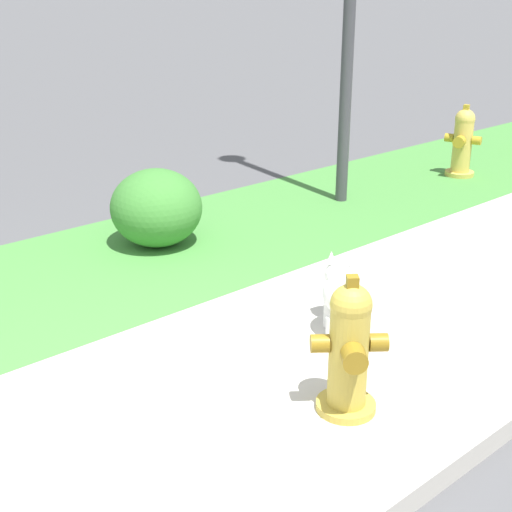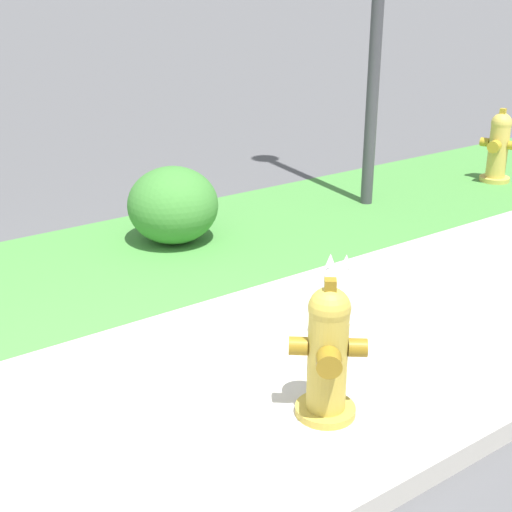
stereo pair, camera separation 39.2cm
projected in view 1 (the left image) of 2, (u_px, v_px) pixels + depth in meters
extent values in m
plane|color=#515154|center=(132.00, 445.00, 3.30)|extent=(120.00, 120.00, 0.00)
cube|color=#BCB7AD|center=(132.00, 444.00, 3.30)|extent=(18.00, 1.96, 0.01)
cylinder|color=gold|center=(346.00, 406.00, 3.55)|extent=(0.30, 0.30, 0.05)
cylinder|color=gold|center=(348.00, 355.00, 3.44)|extent=(0.19, 0.19, 0.54)
sphere|color=gold|center=(351.00, 305.00, 3.35)|extent=(0.20, 0.20, 0.20)
cube|color=olive|center=(352.00, 282.00, 3.30)|extent=(0.08, 0.08, 0.06)
cylinder|color=olive|center=(378.00, 342.00, 3.43)|extent=(0.13, 0.13, 0.09)
cylinder|color=olive|center=(320.00, 343.00, 3.42)|extent=(0.13, 0.13, 0.09)
cylinder|color=olive|center=(354.00, 358.00, 3.28)|extent=(0.16, 0.15, 0.12)
cylinder|color=gold|center=(459.00, 173.00, 7.67)|extent=(0.31, 0.31, 0.05)
cylinder|color=gold|center=(462.00, 145.00, 7.56)|extent=(0.20, 0.20, 0.56)
sphere|color=gold|center=(465.00, 119.00, 7.46)|extent=(0.21, 0.21, 0.21)
cube|color=#B29323|center=(466.00, 107.00, 7.41)|extent=(0.07, 0.07, 0.06)
cylinder|color=#B29323|center=(477.00, 141.00, 7.47)|extent=(0.11, 0.11, 0.09)
cylinder|color=#B29323|center=(449.00, 138.00, 7.60)|extent=(0.11, 0.11, 0.09)
cylinder|color=#B29323|center=(459.00, 142.00, 7.42)|extent=(0.13, 0.15, 0.12)
ellipsoid|color=white|center=(341.00, 294.00, 4.20)|extent=(0.36, 0.37, 0.22)
sphere|color=white|center=(338.00, 275.00, 4.37)|extent=(0.17, 0.17, 0.17)
sphere|color=black|center=(337.00, 271.00, 4.45)|extent=(0.03, 0.03, 0.03)
cone|color=white|center=(331.00, 257.00, 4.34)|extent=(0.09, 0.09, 0.08)
cone|color=white|center=(347.00, 257.00, 4.34)|extent=(0.09, 0.09, 0.08)
cylinder|color=white|center=(328.00, 316.00, 4.37)|extent=(0.06, 0.06, 0.16)
cylinder|color=white|center=(348.00, 316.00, 4.36)|extent=(0.06, 0.06, 0.16)
cylinder|color=white|center=(331.00, 330.00, 4.19)|extent=(0.06, 0.06, 0.16)
cylinder|color=white|center=(351.00, 330.00, 4.18)|extent=(0.06, 0.06, 0.16)
cylinder|color=white|center=(344.00, 296.00, 4.02)|extent=(0.05, 0.05, 0.12)
ellipsoid|color=#3D7F33|center=(156.00, 208.00, 5.63)|extent=(0.73, 0.73, 0.62)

